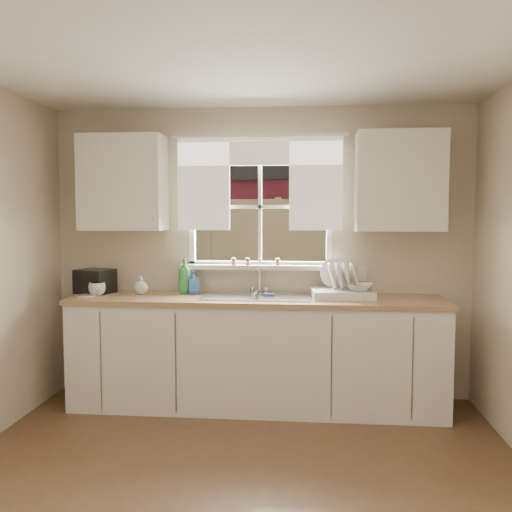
# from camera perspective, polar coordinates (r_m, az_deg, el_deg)

# --- Properties ---
(room_walls) EXTENTS (3.62, 4.02, 2.50)m
(room_walls) POSITION_cam_1_polar(r_m,az_deg,el_deg) (2.66, -3.45, -3.09)
(room_walls) COLOR beige
(room_walls) RESTS_ON ground
(ceiling) EXTENTS (3.60, 4.00, 0.02)m
(ceiling) POSITION_cam_1_polar(r_m,az_deg,el_deg) (2.86, -3.36, 23.10)
(ceiling) COLOR silver
(ceiling) RESTS_ON room_walls
(window) EXTENTS (1.38, 0.16, 1.06)m
(window) POSITION_cam_1_polar(r_m,az_deg,el_deg) (4.69, 0.40, 3.20)
(window) COLOR white
(window) RESTS_ON room_walls
(curtains) EXTENTS (1.50, 0.03, 0.81)m
(curtains) POSITION_cam_1_polar(r_m,az_deg,el_deg) (4.65, 0.35, 8.70)
(curtains) COLOR white
(curtains) RESTS_ON room_walls
(base_cabinets) EXTENTS (3.00, 0.62, 0.87)m
(base_cabinets) POSITION_cam_1_polar(r_m,az_deg,el_deg) (4.52, 0.04, -10.32)
(base_cabinets) COLOR silver
(base_cabinets) RESTS_ON ground
(countertop) EXTENTS (3.04, 0.65, 0.04)m
(countertop) POSITION_cam_1_polar(r_m,az_deg,el_deg) (4.43, 0.04, -4.62)
(countertop) COLOR #A67D53
(countertop) RESTS_ON base_cabinets
(upper_cabinet_left) EXTENTS (0.70, 0.33, 0.80)m
(upper_cabinet_left) POSITION_cam_1_polar(r_m,az_deg,el_deg) (4.77, -13.81, 7.47)
(upper_cabinet_left) COLOR silver
(upper_cabinet_left) RESTS_ON room_walls
(upper_cabinet_right) EXTENTS (0.70, 0.33, 0.80)m
(upper_cabinet_right) POSITION_cam_1_polar(r_m,az_deg,el_deg) (4.57, 14.86, 7.59)
(upper_cabinet_right) COLOR silver
(upper_cabinet_right) RESTS_ON room_walls
(wall_outlet) EXTENTS (0.08, 0.01, 0.12)m
(wall_outlet) POSITION_cam_1_polar(r_m,az_deg,el_deg) (4.71, 11.11, -1.83)
(wall_outlet) COLOR beige
(wall_outlet) RESTS_ON room_walls
(sill_jars) EXTENTS (0.42, 0.04, 0.06)m
(sill_jars) POSITION_cam_1_polar(r_m,az_deg,el_deg) (4.65, -0.32, -0.58)
(sill_jars) COLOR brown
(sill_jars) RESTS_ON window
(backyard) EXTENTS (20.00, 10.00, 6.13)m
(backyard) POSITION_cam_1_polar(r_m,az_deg,el_deg) (11.25, 6.34, 13.97)
(backyard) COLOR #335421
(backyard) RESTS_ON ground
(sink) EXTENTS (0.88, 0.52, 0.40)m
(sink) POSITION_cam_1_polar(r_m,az_deg,el_deg) (4.47, 0.07, -5.21)
(sink) COLOR #B7B7BC
(sink) RESTS_ON countertop
(dish_rack) EXTENTS (0.51, 0.40, 0.31)m
(dish_rack) POSITION_cam_1_polar(r_m,az_deg,el_deg) (4.47, 9.03, -3.46)
(dish_rack) COLOR white
(dish_rack) RESTS_ON countertop
(bowl) EXTENTS (0.26, 0.26, 0.05)m
(bowl) POSITION_cam_1_polar(r_m,az_deg,el_deg) (4.42, 10.85, -3.23)
(bowl) COLOR silver
(bowl) RESTS_ON dish_rack
(soap_bottle_a) EXTENTS (0.14, 0.14, 0.30)m
(soap_bottle_a) POSITION_cam_1_polar(r_m,az_deg,el_deg) (4.65, -7.53, -2.11)
(soap_bottle_a) COLOR green
(soap_bottle_a) RESTS_ON countertop
(soap_bottle_b) EXTENTS (0.12, 0.12, 0.20)m
(soap_bottle_b) POSITION_cam_1_polar(r_m,az_deg,el_deg) (4.64, -6.62, -2.77)
(soap_bottle_b) COLOR #3162B7
(soap_bottle_b) RESTS_ON countertop
(soap_bottle_c) EXTENTS (0.15, 0.15, 0.15)m
(soap_bottle_c) POSITION_cam_1_polar(r_m,az_deg,el_deg) (4.70, -12.03, -3.02)
(soap_bottle_c) COLOR #BFB79E
(soap_bottle_c) RESTS_ON countertop
(saucer) EXTENTS (0.16, 0.16, 0.01)m
(saucer) POSITION_cam_1_polar(r_m,az_deg,el_deg) (4.68, -17.44, -4.01)
(saucer) COLOR silver
(saucer) RESTS_ON countertop
(cup) EXTENTS (0.15, 0.15, 0.11)m
(cup) POSITION_cam_1_polar(r_m,az_deg,el_deg) (4.69, -16.39, -3.37)
(cup) COLOR silver
(cup) RESTS_ON countertop
(black_appliance) EXTENTS (0.34, 0.32, 0.21)m
(black_appliance) POSITION_cam_1_polar(r_m,az_deg,el_deg) (4.85, -16.58, -2.55)
(black_appliance) COLOR black
(black_appliance) RESTS_ON countertop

